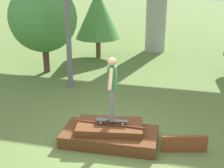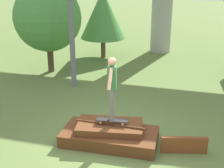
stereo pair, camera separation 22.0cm
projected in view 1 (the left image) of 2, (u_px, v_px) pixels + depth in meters
name	position (u px, v px, depth m)	size (l,w,h in m)	color
ground_plane	(110.00, 142.00, 8.40)	(80.00, 80.00, 0.00)	olive
scrap_pile	(110.00, 134.00, 8.34)	(2.57, 1.36, 0.57)	#5B3319
scrap_plank_loose	(184.00, 144.00, 7.90)	(1.15, 0.38, 0.45)	brown
skateboard	(112.00, 120.00, 8.22)	(0.85, 0.31, 0.09)	black
skater	(112.00, 85.00, 7.86)	(0.25, 1.18, 1.70)	slate
tree_behind_right	(43.00, 18.00, 13.18)	(2.90, 2.90, 3.85)	#4C3823
tree_mid_back	(98.00, 14.00, 15.50)	(2.27, 2.27, 3.41)	brown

